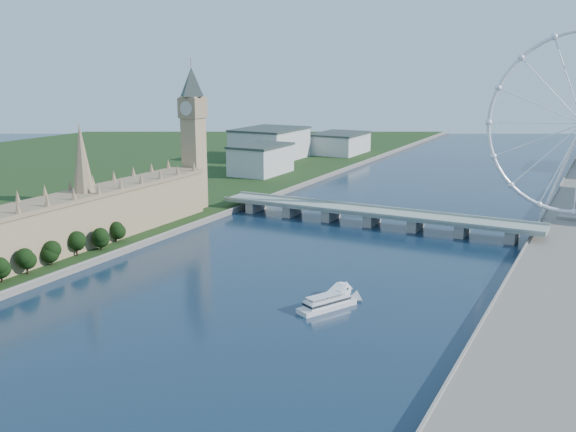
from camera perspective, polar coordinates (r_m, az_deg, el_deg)
The scene contains 6 objects.
parliament_range at distance 389.29m, azimuth -17.51°, elevation -0.11°, with size 24.00×200.00×70.00m.
big_ben at distance 463.50m, azimuth -8.45°, elevation 8.45°, with size 20.02×20.02×110.00m.
westminster_bridge at distance 432.56m, azimuth 7.48°, elevation 0.09°, with size 220.00×22.00×9.50m.
city_skyline at distance 670.43m, azimuth 18.42°, elevation 5.10°, with size 505.00×280.00×32.00m.
tour_boat_near at distance 295.58m, azimuth 4.30°, elevation -7.45°, with size 6.93×27.26×6.00m, color white, non-canonical shape.
tour_boat_far at distance 285.27m, azimuth 3.47°, elevation -8.23°, with size 8.07×31.48×6.97m, color silver, non-canonical shape.
Camera 1 is at (142.37, -96.57, 104.46)m, focal length 40.00 mm.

